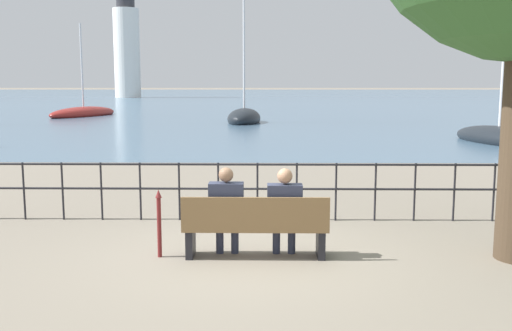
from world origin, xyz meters
The scene contains 11 objects.
ground_plane centered at (0.00, 0.00, 0.00)m, with size 1000.00×1000.00×0.00m, color gray.
harbor_water centered at (0.00, 159.87, 0.00)m, with size 600.00×300.00×0.01m.
park_bench centered at (0.00, -0.07, 0.44)m, with size 2.05×0.45×0.90m.
seated_person_left centered at (-0.41, 0.01, 0.70)m, with size 0.49×0.35×1.29m.
seated_person_right centered at (0.41, 0.01, 0.70)m, with size 0.49×0.35×1.28m.
promenade_railing centered at (0.00, 2.20, 0.69)m, with size 15.55×0.04×1.05m.
closed_umbrella centered at (-1.36, -0.04, 0.54)m, with size 0.09×0.09×0.98m.
sailboat_0 centered at (-1.20, 29.11, 0.36)m, with size 2.51×5.29×12.03m.
sailboat_3 centered at (10.02, 16.22, 0.33)m, with size 3.11×5.96×12.28m.
sailboat_4 centered at (-14.16, 36.98, 0.24)m, with size 4.43×8.29×7.50m.
harbor_lighthouse centered at (-26.77, 104.76, 9.70)m, with size 4.99×4.99×20.86m.
Camera 1 is at (0.13, -7.88, 2.43)m, focal length 40.00 mm.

